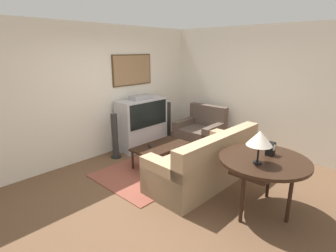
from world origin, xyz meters
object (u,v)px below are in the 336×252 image
couch (205,164)px  table_lamp (260,139)px  console_table (264,163)px  speaker_tower_left (115,137)px  tv (142,123)px  speaker_tower_right (168,122)px  coffee_table (161,147)px  mantel_clock (271,149)px  armchair (201,133)px

couch → table_lamp: table_lamp is taller
console_table → speaker_tower_left: size_ratio=1.26×
tv → speaker_tower_left: size_ratio=1.29×
couch → console_table: 1.14m
console_table → speaker_tower_right: size_ratio=1.26×
table_lamp → speaker_tower_right: (1.58, 3.05, -0.69)m
table_lamp → coffee_table: bearing=80.8°
mantel_clock → speaker_tower_right: mantel_clock is taller
console_table → mantel_clock: bearing=-0.1°
couch → console_table: bearing=82.8°
coffee_table → speaker_tower_right: (1.24, 0.97, 0.08)m
coffee_table → mantel_clock: mantel_clock is taller
coffee_table → console_table: console_table is taller
coffee_table → console_table: (-0.12, -2.08, 0.36)m
armchair → mantel_clock: 2.69m
couch → armchair: size_ratio=2.06×
couch → table_lamp: bearing=71.7°
coffee_table → speaker_tower_left: size_ratio=1.15×
table_lamp → speaker_tower_left: bearing=90.7°
console_table → speaker_tower_left: 3.08m
table_lamp → speaker_tower_right: size_ratio=0.46×
coffee_table → mantel_clock: 2.15m
table_lamp → speaker_tower_left: (-0.04, 3.05, -0.69)m
coffee_table → speaker_tower_right: speaker_tower_right is taller
coffee_table → mantel_clock: (0.06, -2.08, 0.51)m
couch → speaker_tower_left: size_ratio=2.20×
couch → speaker_tower_right: size_ratio=2.20×
speaker_tower_right → couch: bearing=-121.0°
armchair → mantel_clock: (-1.42, -2.21, 0.59)m
tv → couch: 2.11m
tv → speaker_tower_left: bearing=-175.7°
speaker_tower_right → speaker_tower_left: bearing=180.0°
coffee_table → mantel_clock: bearing=-88.4°
console_table → speaker_tower_right: (1.36, 3.05, -0.28)m
table_lamp → armchair: bearing=50.5°
speaker_tower_left → tv: bearing=4.3°
couch → mantel_clock: mantel_clock is taller
couch → table_lamp: size_ratio=4.74×
armchair → console_table: 2.76m
coffee_table → table_lamp: (-0.34, -2.08, 0.76)m
tv → armchair: size_ratio=1.21×
mantel_clock → table_lamp: bearing=179.8°
tv → table_lamp: table_lamp is taller
speaker_tower_left → mantel_clock: bearing=-82.0°
armchair → tv: bearing=-133.4°
armchair → console_table: bearing=-38.5°
console_table → table_lamp: 0.46m
couch → tv: bearing=-99.6°
tv → couch: tv is taller
couch → console_table: (-0.16, -1.05, 0.40)m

